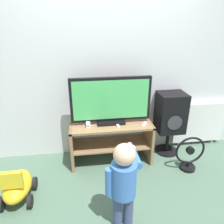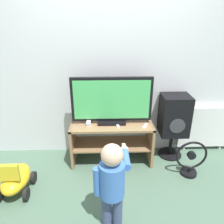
# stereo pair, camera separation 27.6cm
# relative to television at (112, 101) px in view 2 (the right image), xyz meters

# --- Properties ---
(ground_plane) EXTENTS (16.00, 16.00, 0.00)m
(ground_plane) POSITION_rel_television_xyz_m (0.00, -0.25, -0.89)
(ground_plane) COLOR #4C6B56
(wall_back) EXTENTS (10.00, 0.06, 2.60)m
(wall_back) POSITION_rel_television_xyz_m (0.00, 0.29, 0.41)
(wall_back) COLOR silver
(wall_back) RESTS_ON ground_plane
(tv_stand) EXTENTS (1.10, 0.45, 0.58)m
(tv_stand) POSITION_rel_television_xyz_m (0.00, -0.02, -0.51)
(tv_stand) COLOR #93704C
(tv_stand) RESTS_ON ground_plane
(television) EXTENTS (1.05, 0.20, 0.63)m
(television) POSITION_rel_television_xyz_m (0.00, 0.00, 0.00)
(television) COLOR black
(television) RESTS_ON tv_stand
(game_console) EXTENTS (0.05, 0.16, 0.05)m
(game_console) POSITION_rel_television_xyz_m (-0.31, -0.03, -0.28)
(game_console) COLOR white
(game_console) RESTS_ON tv_stand
(remote_primary) EXTENTS (0.10, 0.13, 0.03)m
(remote_primary) POSITION_rel_television_xyz_m (0.43, -0.13, -0.30)
(remote_primary) COLOR white
(remote_primary) RESTS_ON tv_stand
(remote_secondary) EXTENTS (0.04, 0.13, 0.03)m
(remote_secondary) POSITION_rel_television_xyz_m (0.07, -0.10, -0.30)
(remote_secondary) COLOR white
(remote_secondary) RESTS_ON tv_stand
(child) EXTENTS (0.35, 0.51, 0.91)m
(child) POSITION_rel_television_xyz_m (-0.03, -1.08, -0.35)
(child) COLOR #3F4C72
(child) RESTS_ON ground_plane
(speaker_tower) EXTENTS (0.38, 0.35, 0.93)m
(speaker_tower) POSITION_rel_television_xyz_m (0.87, 0.07, -0.27)
(speaker_tower) COLOR black
(speaker_tower) RESTS_ON ground_plane
(floor_fan) EXTENTS (0.40, 0.20, 0.49)m
(floor_fan) POSITION_rel_television_xyz_m (0.99, -0.38, -0.67)
(floor_fan) COLOR black
(floor_fan) RESTS_ON ground_plane
(ride_on_toy) EXTENTS (0.33, 0.51, 0.47)m
(ride_on_toy) POSITION_rel_television_xyz_m (-1.13, -0.61, -0.71)
(ride_on_toy) COLOR gold
(ride_on_toy) RESTS_ON ground_plane
(radiator) EXTENTS (0.81, 0.08, 0.70)m
(radiator) POSITION_rel_television_xyz_m (1.41, 0.22, -0.51)
(radiator) COLOR white
(radiator) RESTS_ON ground_plane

